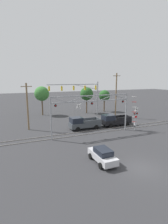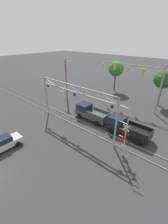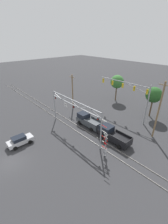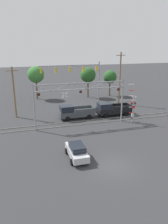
% 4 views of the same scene
% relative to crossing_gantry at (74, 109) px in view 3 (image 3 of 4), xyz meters
% --- Properties ---
extents(ground_plane, '(200.00, 200.00, 0.00)m').
position_rel_crossing_gantry_xyz_m(ground_plane, '(0.02, -11.51, -4.59)').
color(ground_plane, '#303033').
extents(rail_track_near, '(80.00, 0.08, 0.10)m').
position_rel_crossing_gantry_xyz_m(rail_track_near, '(0.02, 0.28, -4.54)').
color(rail_track_near, gray).
rests_on(rail_track_near, ground_plane).
extents(rail_track_far, '(80.00, 0.08, 0.10)m').
position_rel_crossing_gantry_xyz_m(rail_track_far, '(0.02, 1.72, -4.54)').
color(rail_track_far, gray).
rests_on(rail_track_far, ground_plane).
extents(crossing_gantry, '(13.06, 0.26, 6.30)m').
position_rel_crossing_gantry_xyz_m(crossing_gantry, '(0.00, 0.00, 0.00)').
color(crossing_gantry, gray).
rests_on(crossing_gantry, ground_plane).
extents(crossing_signal_mast, '(1.44, 0.35, 5.87)m').
position_rel_crossing_gantry_xyz_m(crossing_signal_mast, '(7.95, -0.68, -2.52)').
color(crossing_signal_mast, gray).
rests_on(crossing_signal_mast, ground_plane).
extents(traffic_signal_span, '(11.87, 0.39, 8.09)m').
position_rel_crossing_gantry_xyz_m(traffic_signal_span, '(3.87, 12.07, 1.21)').
color(traffic_signal_span, gray).
rests_on(traffic_signal_span, ground_plane).
extents(pickup_truck_lead, '(5.60, 2.36, 2.19)m').
position_rel_crossing_gantry_xyz_m(pickup_truck_lead, '(-0.03, 3.47, -3.55)').
color(pickup_truck_lead, '#3D4247').
rests_on(pickup_truck_lead, ground_plane).
extents(pickup_truck_following, '(5.75, 2.36, 2.19)m').
position_rel_crossing_gantry_xyz_m(pickup_truck_following, '(6.29, 3.21, -3.55)').
color(pickup_truck_following, black).
rests_on(pickup_truck_following, ground_plane).
extents(sedan_waiting, '(1.89, 3.99, 1.58)m').
position_rel_crossing_gantry_xyz_m(sedan_waiting, '(-2.96, -8.89, -3.78)').
color(sedan_waiting, '#B7B7BC').
rests_on(sedan_waiting, ground_plane).
extents(utility_pole_left, '(1.80, 0.28, 8.08)m').
position_rel_crossing_gantry_xyz_m(utility_pole_left, '(-8.93, 6.72, -0.40)').
color(utility_pole_left, brown).
rests_on(utility_pole_left, ground_plane).
extents(utility_pole_right, '(1.80, 0.28, 9.95)m').
position_rel_crossing_gantry_xyz_m(utility_pole_right, '(10.46, 9.28, 0.54)').
color(utility_pole_right, brown).
rests_on(utility_pole_right, ground_plane).
extents(background_tree_far_left_verge, '(3.31, 3.31, 6.62)m').
position_rel_crossing_gantry_xyz_m(background_tree_far_left_verge, '(6.35, 16.33, 0.35)').
color(background_tree_far_left_verge, brown).
rests_on(background_tree_far_left_verge, ground_plane).
extents(background_tree_far_right_verge, '(3.48, 3.48, 6.95)m').
position_rel_crossing_gantry_xyz_m(background_tree_far_right_verge, '(-4.52, 18.26, 0.59)').
color(background_tree_far_right_verge, brown).
rests_on(background_tree_far_right_verge, ground_plane).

